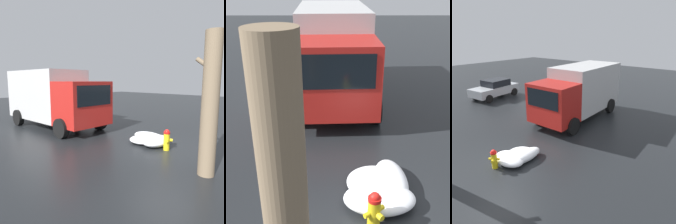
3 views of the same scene
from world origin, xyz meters
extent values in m
cylinder|color=yellow|center=(0.00, 0.00, 0.31)|extent=(0.23, 0.23, 0.62)
cylinder|color=red|center=(0.00, 0.00, 0.66)|extent=(0.24, 0.24, 0.07)
sphere|color=red|center=(0.00, 0.00, 0.69)|extent=(0.19, 0.19, 0.19)
cylinder|color=yellow|center=(-0.13, -0.09, 0.39)|extent=(0.15, 0.15, 0.11)
cylinder|color=yellow|center=(0.09, -0.13, 0.39)|extent=(0.13, 0.13, 0.09)
cylinder|color=yellow|center=(-0.09, 0.13, 0.39)|extent=(0.13, 0.13, 0.09)
cylinder|color=#7F6B51|center=(-1.72, 1.13, 2.99)|extent=(0.50, 0.12, 0.40)
cube|color=red|center=(4.18, 0.68, 1.49)|extent=(1.83, 2.45, 2.07)
cube|color=black|center=(3.31, 0.65, 1.90)|extent=(0.11, 2.00, 0.91)
cube|color=#BCBCBC|center=(7.36, 0.81, 1.78)|extent=(4.73, 2.57, 2.66)
cylinder|color=black|center=(4.32, -0.50, 0.45)|extent=(0.91, 0.32, 0.90)
cylinder|color=black|center=(4.22, 1.87, 0.45)|extent=(0.91, 0.32, 0.90)
cylinder|color=black|center=(8.57, -0.33, 0.45)|extent=(0.91, 0.32, 0.90)
cylinder|color=black|center=(8.47, 2.05, 0.45)|extent=(0.91, 0.32, 0.90)
cylinder|color=#23232D|center=(5.38, 0.18, 0.44)|extent=(0.28, 0.28, 0.88)
cylinder|color=maroon|center=(5.38, 0.18, 1.25)|extent=(0.40, 0.40, 0.73)
sphere|color=tan|center=(5.38, 0.18, 1.74)|extent=(0.24, 0.24, 0.24)
ellipsoid|color=white|center=(1.11, -0.48, 0.20)|extent=(1.53, 0.69, 0.41)
ellipsoid|color=white|center=(0.56, -0.18, 0.20)|extent=(0.91, 1.40, 0.40)
ellipsoid|color=white|center=(1.16, -0.16, 0.14)|extent=(1.16, 1.20, 0.28)
camera|label=1|loc=(-4.13, 6.97, 2.58)|focal=35.00mm
camera|label=2|loc=(-4.24, 0.64, 4.20)|focal=50.00mm
camera|label=3|loc=(-3.88, -6.67, 4.91)|focal=35.00mm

